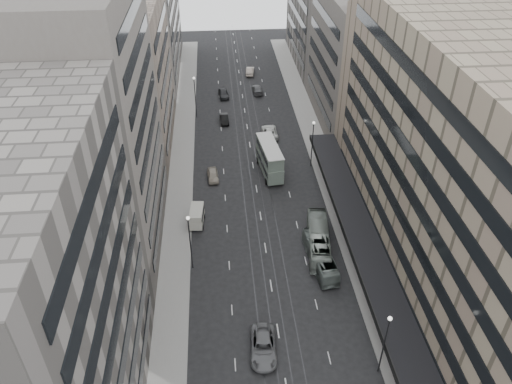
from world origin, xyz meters
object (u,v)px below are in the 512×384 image
object	(u,v)px
bus_near	(320,256)
double_decker	(270,158)
bus_far	(319,239)
panel_van	(197,216)
sedan_2	(263,346)

from	to	relation	value
bus_near	double_decker	size ratio (longest dim) A/B	1.01
bus_near	bus_far	size ratio (longest dim) A/B	0.87
bus_far	bus_near	bearing A→B (deg)	90.99
bus_near	panel_van	bearing A→B (deg)	-37.16
panel_van	sedan_2	bearing A→B (deg)	-66.93
double_decker	sedan_2	distance (m)	35.49
bus_near	double_decker	world-z (taller)	double_decker
sedan_2	bus_near	bearing A→B (deg)	59.68
bus_far	double_decker	distance (m)	19.82
bus_near	double_decker	distance (m)	22.76
double_decker	sedan_2	xyz separation A→B (m)	(-4.43, -35.16, -1.91)
bus_near	sedan_2	bearing A→B (deg)	50.74
bus_near	sedan_2	world-z (taller)	bus_near
bus_far	double_decker	size ratio (longest dim) A/B	1.16
panel_van	bus_near	bearing A→B (deg)	-26.47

